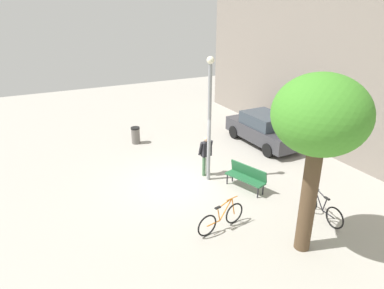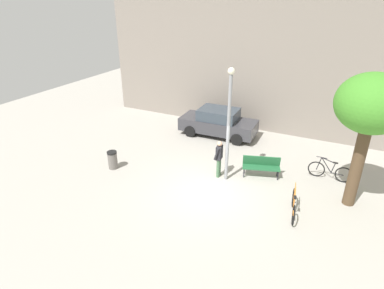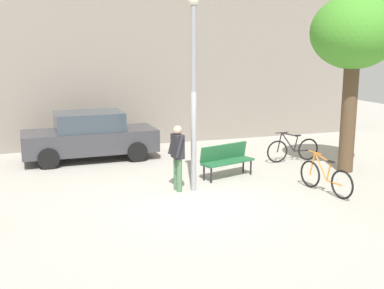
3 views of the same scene
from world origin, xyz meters
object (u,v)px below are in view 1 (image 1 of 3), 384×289
(plaza_tree, at_px, (320,119))
(park_bench, at_px, (246,175))
(person_by_lamppost, at_px, (206,153))
(parked_car_charcoal, at_px, (264,129))
(lamppost, at_px, (210,113))
(trash_bin, at_px, (136,135))
(bicycle_black, at_px, (321,208))
(bicycle_orange, at_px, (221,218))

(plaza_tree, bearing_deg, park_bench, 171.35)
(person_by_lamppost, height_order, parked_car_charcoal, person_by_lamppost)
(person_by_lamppost, bearing_deg, park_bench, 25.96)
(lamppost, height_order, park_bench, lamppost)
(person_by_lamppost, distance_m, trash_bin, 4.85)
(bicycle_black, bearing_deg, trash_bin, -159.84)
(plaza_tree, xyz_separation_m, parked_car_charcoal, (-6.91, 3.90, -3.10))
(person_by_lamppost, bearing_deg, trash_bin, -162.38)
(park_bench, xyz_separation_m, plaza_tree, (3.56, -0.54, 3.33))
(plaza_tree, height_order, trash_bin, plaza_tree)
(park_bench, xyz_separation_m, trash_bin, (-6.26, -2.27, -0.12))
(lamppost, relative_size, bicycle_orange, 2.68)
(person_by_lamppost, height_order, bicycle_orange, person_by_lamppost)
(plaza_tree, xyz_separation_m, bicycle_black, (-0.84, 1.57, -3.49))
(plaza_tree, bearing_deg, bicycle_orange, -138.01)
(park_bench, relative_size, plaza_tree, 0.33)
(park_bench, bearing_deg, lamppost, -144.29)
(bicycle_black, xyz_separation_m, trash_bin, (-8.98, -3.30, 0.04))
(park_bench, bearing_deg, parked_car_charcoal, 134.96)
(lamppost, bearing_deg, bicycle_black, 25.96)
(lamppost, height_order, person_by_lamppost, lamppost)
(plaza_tree, bearing_deg, trash_bin, -170.02)
(lamppost, distance_m, person_by_lamppost, 1.84)
(lamppost, xyz_separation_m, person_by_lamppost, (-0.39, 0.11, -1.79))
(plaza_tree, relative_size, parked_car_charcoal, 1.18)
(park_bench, bearing_deg, plaza_tree, -8.65)
(person_by_lamppost, xyz_separation_m, trash_bin, (-4.60, -1.46, -0.54))
(parked_car_charcoal, relative_size, trash_bin, 5.07)
(lamppost, height_order, plaza_tree, plaza_tree)
(park_bench, relative_size, parked_car_charcoal, 0.39)
(bicycle_orange, xyz_separation_m, parked_car_charcoal, (-5.12, 5.51, 0.39))
(bicycle_black, bearing_deg, park_bench, -159.29)
(park_bench, bearing_deg, person_by_lamppost, -154.04)
(lamppost, xyz_separation_m, bicycle_orange, (3.04, -1.24, -2.37))
(bicycle_orange, height_order, trash_bin, bicycle_orange)
(person_by_lamppost, bearing_deg, bicycle_black, 22.75)
(bicycle_orange, distance_m, parked_car_charcoal, 7.53)
(plaza_tree, distance_m, bicycle_black, 3.92)
(parked_car_charcoal, bearing_deg, trash_bin, -117.36)
(park_bench, xyz_separation_m, parked_car_charcoal, (-3.35, 3.35, 0.23))
(plaza_tree, bearing_deg, bicycle_black, 118.19)
(park_bench, relative_size, trash_bin, 1.99)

